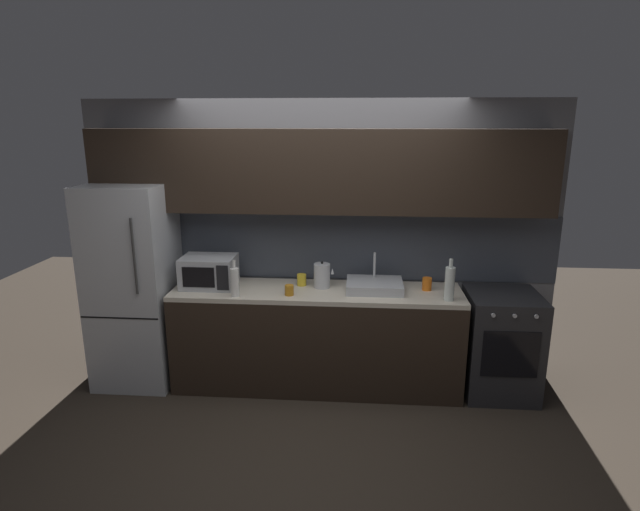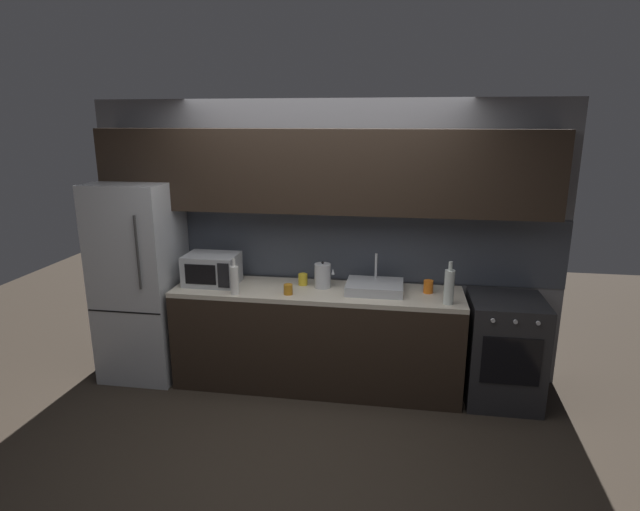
{
  "view_description": "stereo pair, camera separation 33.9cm",
  "coord_description": "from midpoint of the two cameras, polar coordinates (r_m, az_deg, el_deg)",
  "views": [
    {
      "loc": [
        0.36,
        -3.29,
        2.32
      ],
      "look_at": [
        0.03,
        0.9,
        1.21
      ],
      "focal_mm": 28.8,
      "sensor_mm": 36.0,
      "label": 1
    },
    {
      "loc": [
        0.69,
        -3.25,
        2.32
      ],
      "look_at": [
        0.03,
        0.9,
        1.21
      ],
      "focal_mm": 28.8,
      "sensor_mm": 36.0,
      "label": 2
    }
  ],
  "objects": [
    {
      "name": "ground_plane",
      "position": [
        4.04,
        -0.02,
        -20.18
      ],
      "size": [
        10.0,
        10.0,
        0.0
      ],
      "primitive_type": "plane",
      "color": "#2D261E"
    },
    {
      "name": "back_wall",
      "position": [
        4.56,
        2.38,
        5.1
      ],
      "size": [
        4.24,
        0.44,
        2.5
      ],
      "color": "slate",
      "rests_on": "ground"
    },
    {
      "name": "counter_run",
      "position": [
        4.6,
        1.79,
        -9.16
      ],
      "size": [
        2.5,
        0.6,
        0.9
      ],
      "color": "black",
      "rests_on": "ground"
    },
    {
      "name": "refrigerator",
      "position": [
        4.9,
        -17.42,
        -2.71
      ],
      "size": [
        0.68,
        0.69,
        1.8
      ],
      "color": "#ADAFB5",
      "rests_on": "ground"
    },
    {
      "name": "oven_range",
      "position": [
        4.69,
        21.72,
        -9.78
      ],
      "size": [
        0.6,
        0.62,
        0.9
      ],
      "color": "#232326",
      "rests_on": "ground"
    },
    {
      "name": "microwave",
      "position": [
        4.62,
        -9.87,
        -1.53
      ],
      "size": [
        0.46,
        0.35,
        0.27
      ],
      "color": "#A8AAAF",
      "rests_on": "counter_run"
    },
    {
      "name": "sink_basin",
      "position": [
        4.42,
        8.29,
        -3.49
      ],
      "size": [
        0.48,
        0.38,
        0.3
      ],
      "color": "#ADAFB5",
      "rests_on": "counter_run"
    },
    {
      "name": "kettle",
      "position": [
        4.46,
        2.47,
        -2.27
      ],
      "size": [
        0.18,
        0.14,
        0.24
      ],
      "color": "#B7BABF",
      "rests_on": "counter_run"
    },
    {
      "name": "wine_bottle_clear",
      "position": [
        4.22,
        16.4,
        -3.34
      ],
      "size": [
        0.08,
        0.08,
        0.35
      ],
      "color": "silver",
      "rests_on": "counter_run"
    },
    {
      "name": "wine_bottle_white",
      "position": [
        4.32,
        -7.27,
        -2.7
      ],
      "size": [
        0.07,
        0.07,
        0.31
      ],
      "color": "silver",
      "rests_on": "counter_run"
    },
    {
      "name": "mug_amber",
      "position": [
        4.3,
        -1.31,
        -3.81
      ],
      "size": [
        0.07,
        0.07,
        0.09
      ],
      "primitive_type": "cylinder",
      "color": "#B27019",
      "rests_on": "counter_run"
    },
    {
      "name": "mug_yellow",
      "position": [
        4.54,
        0.22,
        -2.69
      ],
      "size": [
        0.08,
        0.08,
        0.1
      ],
      "primitive_type": "cylinder",
      "color": "gold",
      "rests_on": "counter_run"
    },
    {
      "name": "mug_orange",
      "position": [
        4.47,
        14.09,
        -3.4
      ],
      "size": [
        0.08,
        0.08,
        0.11
      ],
      "primitive_type": "cylinder",
      "color": "orange",
      "rests_on": "counter_run"
    }
  ]
}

